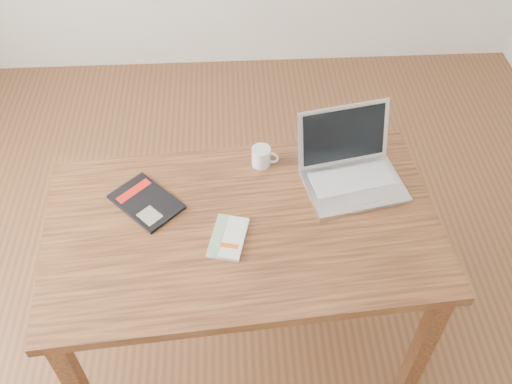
{
  "coord_description": "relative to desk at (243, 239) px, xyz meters",
  "views": [
    {
      "loc": [
        0.05,
        -1.37,
        2.32
      ],
      "look_at": [
        0.13,
        -0.03,
        0.85
      ],
      "focal_mm": 40.0,
      "sensor_mm": 36.0,
      "label": 1
    }
  ],
  "objects": [
    {
      "name": "laptop",
      "position": [
        0.41,
        0.21,
        0.14
      ],
      "size": [
        0.41,
        0.38,
        0.25
      ],
      "rotation": [
        0.0,
        0.0,
        0.2
      ],
      "color": "silver",
      "rests_on": "desk"
    },
    {
      "name": "coffee_mug",
      "position": [
        0.09,
        0.3,
        0.13
      ],
      "size": [
        0.11,
        0.07,
        0.08
      ],
      "rotation": [
        0.0,
        0.0,
        -0.24
      ],
      "color": "white",
      "rests_on": "desk"
    },
    {
      "name": "desk",
      "position": [
        0.0,
        0.0,
        0.0
      ],
      "size": [
        1.46,
        0.91,
        0.75
      ],
      "rotation": [
        0.0,
        0.0,
        0.08
      ],
      "color": "#56311A",
      "rests_on": "ground"
    },
    {
      "name": "black_guidebook",
      "position": [
        -0.35,
        0.12,
        0.1
      ],
      "size": [
        0.3,
        0.3,
        0.01
      ],
      "rotation": [
        0.0,
        0.0,
        0.76
      ],
      "color": "black",
      "rests_on": "desk"
    },
    {
      "name": "white_guidebook",
      "position": [
        -0.05,
        -0.06,
        0.1
      ],
      "size": [
        0.16,
        0.21,
        0.02
      ],
      "rotation": [
        0.0,
        0.0,
        -0.24
      ],
      "color": "beige",
      "rests_on": "desk"
    },
    {
      "name": "room",
      "position": [
        -0.15,
        0.09,
        0.69
      ],
      "size": [
        4.04,
        4.04,
        2.7
      ],
      "color": "brown",
      "rests_on": "ground"
    }
  ]
}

